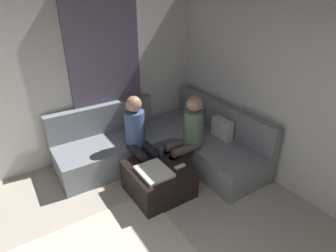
{
  "coord_description": "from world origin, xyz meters",
  "views": [
    {
      "loc": [
        1.09,
        -0.14,
        2.48
      ],
      "look_at": [
        -1.63,
        1.63,
        0.85
      ],
      "focal_mm": 29.46,
      "sensor_mm": 36.0,
      "label": 1
    }
  ],
  "objects": [
    {
      "name": "sectional_couch",
      "position": [
        -2.08,
        1.88,
        0.28
      ],
      "size": [
        2.1,
        2.55,
        0.87
      ],
      "color": "gray",
      "rests_on": "ground_plane"
    },
    {
      "name": "person_on_couch_back",
      "position": [
        -1.6,
        1.93,
        0.66
      ],
      "size": [
        0.3,
        0.6,
        1.2
      ],
      "rotation": [
        0.0,
        0.0,
        3.14
      ],
      "color": "brown",
      "rests_on": "ground_plane"
    },
    {
      "name": "curtain_panel",
      "position": [
        -2.84,
        1.3,
        1.25
      ],
      "size": [
        0.06,
        1.1,
        2.5
      ],
      "primitive_type": "cube",
      "color": "#595166",
      "rests_on": "ground_plane"
    },
    {
      "name": "person_on_couch_side",
      "position": [
        -1.93,
        1.34,
        0.66
      ],
      "size": [
        0.6,
        0.3,
        1.2
      ],
      "rotation": [
        0.0,
        0.0,
        -1.57
      ],
      "color": "black",
      "rests_on": "ground_plane"
    },
    {
      "name": "folded_blanket",
      "position": [
        -1.35,
        1.24,
        0.44
      ],
      "size": [
        0.44,
        0.36,
        0.04
      ],
      "primitive_type": "cube",
      "color": "white",
      "rests_on": "ottoman"
    },
    {
      "name": "coffee_mug",
      "position": [
        -1.67,
        1.54,
        0.47
      ],
      "size": [
        0.08,
        0.08,
        0.1
      ],
      "primitive_type": "cylinder",
      "color": "#334C72",
      "rests_on": "ottoman"
    },
    {
      "name": "ottoman",
      "position": [
        -1.45,
        1.36,
        0.21
      ],
      "size": [
        0.76,
        0.76,
        0.42
      ],
      "primitive_type": "cube",
      "color": "black",
      "rests_on": "ground_plane"
    },
    {
      "name": "wall_left",
      "position": [
        -2.94,
        0.0,
        1.35
      ],
      "size": [
        0.12,
        6.0,
        2.7
      ],
      "primitive_type": "cube",
      "color": "silver",
      "rests_on": "ground_plane"
    },
    {
      "name": "game_remote",
      "position": [
        -1.27,
        1.58,
        0.43
      ],
      "size": [
        0.05,
        0.15,
        0.02
      ],
      "primitive_type": "cube",
      "color": "white",
      "rests_on": "ottoman"
    }
  ]
}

